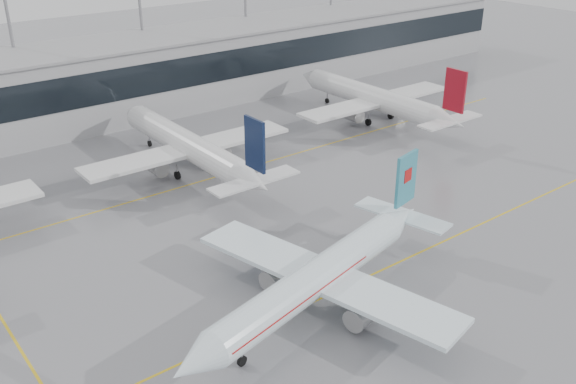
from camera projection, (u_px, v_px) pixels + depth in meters
ground at (363, 279)px, 63.03m from camera, size 320.00×320.00×0.00m
taxi_line_main at (363, 279)px, 63.03m from camera, size 120.00×0.25×0.01m
taxi_line_north at (204, 180)px, 84.47m from camera, size 120.00×0.25×0.01m
taxi_line_cross at (2, 319)px, 57.12m from camera, size 0.25×60.00×0.01m
terminal at (101, 83)px, 104.78m from camera, size 180.00×15.00×12.00m
terminal_glass at (119, 85)px, 98.74m from camera, size 180.00×0.20×5.00m
terminal_roof at (96, 46)px, 102.13m from camera, size 182.00×16.00×0.40m
light_masts at (81, 32)px, 105.93m from camera, size 156.40×1.00×22.60m
air_canada_jet at (322, 274)px, 57.65m from camera, size 34.22×27.26×10.60m
parked_jet_c at (189, 146)px, 85.52m from camera, size 29.64×36.96×11.72m
parked_jet_d at (376, 99)px, 104.92m from camera, size 29.64×36.96×11.72m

